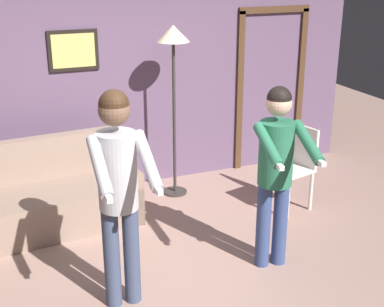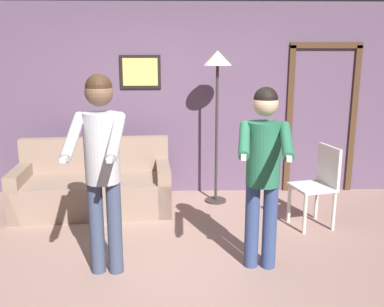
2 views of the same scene
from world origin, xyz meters
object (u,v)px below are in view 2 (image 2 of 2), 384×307
at_px(couch, 94,188).
at_px(dining_chair_distant, 319,181).
at_px(person_standing_right, 263,163).
at_px(torchiere_lamp, 217,75).
at_px(person_standing_left, 102,156).

height_order(couch, dining_chair_distant, dining_chair_distant).
relative_size(couch, person_standing_right, 1.18).
distance_m(torchiere_lamp, person_standing_left, 2.27).
relative_size(person_standing_left, person_standing_right, 1.07).
distance_m(torchiere_lamp, dining_chair_distant, 1.79).
xyz_separation_m(person_standing_left, person_standing_right, (1.40, 0.06, -0.08)).
bearing_deg(couch, torchiere_lamp, 9.42).
xyz_separation_m(person_standing_right, dining_chair_distant, (0.84, 0.98, -0.48)).
xyz_separation_m(person_standing_left, dining_chair_distant, (2.24, 1.04, -0.56)).
relative_size(couch, person_standing_left, 1.10).
distance_m(torchiere_lamp, person_standing_right, 1.95).
bearing_deg(dining_chair_distant, couch, 167.81).
bearing_deg(person_standing_left, dining_chair_distant, 24.95).
bearing_deg(person_standing_left, torchiere_lamp, 58.80).
distance_m(couch, torchiere_lamp, 2.11).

